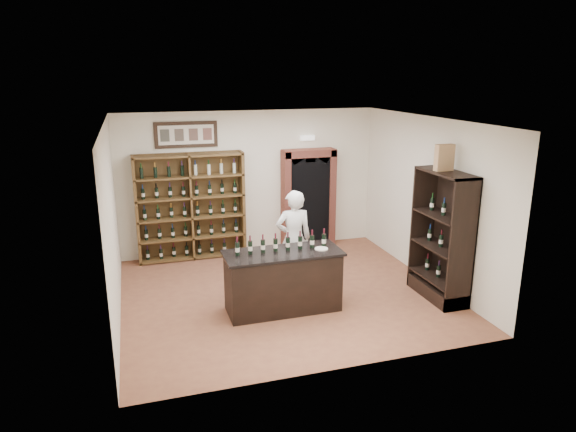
# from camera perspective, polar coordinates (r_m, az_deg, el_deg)

# --- Properties ---
(floor) EXTENTS (5.50, 5.50, 0.00)m
(floor) POSITION_cam_1_polar(r_m,az_deg,el_deg) (9.12, -0.43, -8.59)
(floor) COLOR brown
(floor) RESTS_ON ground
(ceiling) EXTENTS (5.50, 5.50, 0.00)m
(ceiling) POSITION_cam_1_polar(r_m,az_deg,el_deg) (8.35, -0.47, 10.54)
(ceiling) COLOR white
(ceiling) RESTS_ON wall_back
(wall_back) EXTENTS (5.50, 0.04, 3.00)m
(wall_back) POSITION_cam_1_polar(r_m,az_deg,el_deg) (10.97, -4.21, 3.80)
(wall_back) COLOR white
(wall_back) RESTS_ON ground
(wall_left) EXTENTS (0.04, 5.00, 3.00)m
(wall_left) POSITION_cam_1_polar(r_m,az_deg,el_deg) (8.29, -18.99, -0.94)
(wall_left) COLOR white
(wall_left) RESTS_ON ground
(wall_right) EXTENTS (0.04, 5.00, 3.00)m
(wall_right) POSITION_cam_1_polar(r_m,az_deg,el_deg) (9.74, 15.25, 1.77)
(wall_right) COLOR white
(wall_right) RESTS_ON ground
(wine_shelf) EXTENTS (2.20, 0.38, 2.20)m
(wine_shelf) POSITION_cam_1_polar(r_m,az_deg,el_deg) (10.69, -10.76, 1.05)
(wine_shelf) COLOR brown
(wine_shelf) RESTS_ON ground
(framed_picture) EXTENTS (1.25, 0.04, 0.52)m
(framed_picture) POSITION_cam_1_polar(r_m,az_deg,el_deg) (10.56, -11.25, 8.86)
(framed_picture) COLOR black
(framed_picture) RESTS_ON wall_back
(arched_doorway) EXTENTS (1.17, 0.35, 2.17)m
(arched_doorway) POSITION_cam_1_polar(r_m,az_deg,el_deg) (11.23, 2.26, 2.21)
(arched_doorway) COLOR black
(arched_doorway) RESTS_ON ground
(emergency_light) EXTENTS (0.30, 0.10, 0.10)m
(emergency_light) POSITION_cam_1_polar(r_m,az_deg,el_deg) (11.09, 2.17, 8.67)
(emergency_light) COLOR white
(emergency_light) RESTS_ON wall_back
(tasting_counter) EXTENTS (1.88, 0.78, 1.00)m
(tasting_counter) POSITION_cam_1_polar(r_m,az_deg,el_deg) (8.34, -0.57, -7.28)
(tasting_counter) COLOR black
(tasting_counter) RESTS_ON ground
(counter_bottle_0) EXTENTS (0.07, 0.07, 0.30)m
(counter_bottle_0) POSITION_cam_1_polar(r_m,az_deg,el_deg) (8.02, -5.66, -3.62)
(counter_bottle_0) COLOR black
(counter_bottle_0) RESTS_ON tasting_counter
(counter_bottle_1) EXTENTS (0.07, 0.07, 0.30)m
(counter_bottle_1) POSITION_cam_1_polar(r_m,az_deg,el_deg) (8.06, -4.22, -3.49)
(counter_bottle_1) COLOR black
(counter_bottle_1) RESTS_ON tasting_counter
(counter_bottle_2) EXTENTS (0.07, 0.07, 0.30)m
(counter_bottle_2) POSITION_cam_1_polar(r_m,az_deg,el_deg) (8.11, -2.80, -3.35)
(counter_bottle_2) COLOR black
(counter_bottle_2) RESTS_ON tasting_counter
(counter_bottle_3) EXTENTS (0.07, 0.07, 0.30)m
(counter_bottle_3) POSITION_cam_1_polar(r_m,az_deg,el_deg) (8.16, -1.40, -3.22)
(counter_bottle_3) COLOR black
(counter_bottle_3) RESTS_ON tasting_counter
(counter_bottle_4) EXTENTS (0.07, 0.07, 0.30)m
(counter_bottle_4) POSITION_cam_1_polar(r_m,az_deg,el_deg) (8.21, -0.02, -3.08)
(counter_bottle_4) COLOR black
(counter_bottle_4) RESTS_ON tasting_counter
(counter_bottle_5) EXTENTS (0.07, 0.07, 0.30)m
(counter_bottle_5) POSITION_cam_1_polar(r_m,az_deg,el_deg) (8.27, 1.35, -2.94)
(counter_bottle_5) COLOR black
(counter_bottle_5) RESTS_ON tasting_counter
(counter_bottle_6) EXTENTS (0.07, 0.07, 0.30)m
(counter_bottle_6) POSITION_cam_1_polar(r_m,az_deg,el_deg) (8.34, 2.69, -2.81)
(counter_bottle_6) COLOR black
(counter_bottle_6) RESTS_ON tasting_counter
(counter_bottle_7) EXTENTS (0.07, 0.07, 0.30)m
(counter_bottle_7) POSITION_cam_1_polar(r_m,az_deg,el_deg) (8.40, 4.01, -2.68)
(counter_bottle_7) COLOR black
(counter_bottle_7) RESTS_ON tasting_counter
(side_cabinet) EXTENTS (0.48, 1.20, 2.20)m
(side_cabinet) POSITION_cam_1_polar(r_m,az_deg,el_deg) (9.11, 16.70, -4.20)
(side_cabinet) COLOR black
(side_cabinet) RESTS_ON ground
(shopkeeper) EXTENTS (0.67, 0.47, 1.78)m
(shopkeeper) POSITION_cam_1_polar(r_m,az_deg,el_deg) (9.12, 0.63, -2.58)
(shopkeeper) COLOR white
(shopkeeper) RESTS_ON ground
(plate) EXTENTS (0.21, 0.21, 0.02)m
(plate) POSITION_cam_1_polar(r_m,az_deg,el_deg) (8.29, 3.73, -3.66)
(plate) COLOR beige
(plate) RESTS_ON tasting_counter
(wine_crate) EXTENTS (0.31, 0.13, 0.43)m
(wine_crate) POSITION_cam_1_polar(r_m,az_deg,el_deg) (8.74, 16.97, 6.23)
(wine_crate) COLOR tan
(wine_crate) RESTS_ON side_cabinet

